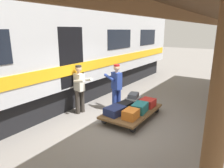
% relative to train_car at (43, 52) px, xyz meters
% --- Properties ---
extents(ground_plane, '(60.00, 60.00, 0.00)m').
position_rel_train_car_xyz_m(ground_plane, '(-3.74, 0.00, -2.06)').
color(ground_plane, slate).
extents(train_car, '(3.02, 17.35, 4.00)m').
position_rel_train_car_xyz_m(train_car, '(0.00, 0.00, 0.00)').
color(train_car, '#B7BABF').
rests_on(train_car, ground_plane).
extents(luggage_cart, '(1.26, 2.19, 0.28)m').
position_rel_train_car_xyz_m(luggage_cart, '(-3.47, -0.69, -1.82)').
color(luggage_cart, brown).
rests_on(luggage_cart, ground_plane).
extents(suitcase_navy_fabric, '(0.55, 0.67, 0.24)m').
position_rel_train_car_xyz_m(suitcase_navy_fabric, '(-3.18, -0.08, -1.66)').
color(suitcase_navy_fabric, navy).
rests_on(suitcase_navy_fabric, luggage_cart).
extents(suitcase_gray_aluminum, '(0.50, 0.61, 0.22)m').
position_rel_train_car_xyz_m(suitcase_gray_aluminum, '(-3.18, -1.29, -1.67)').
color(suitcase_gray_aluminum, '#9EA0A5').
rests_on(suitcase_gray_aluminum, luggage_cart).
extents(suitcase_black_hardshell, '(0.44, 0.54, 0.21)m').
position_rel_train_car_xyz_m(suitcase_black_hardshell, '(-3.18, -0.69, -1.68)').
color(suitcase_black_hardshell, black).
rests_on(suitcase_black_hardshell, luggage_cart).
extents(suitcase_red_plastic, '(0.45, 0.50, 0.26)m').
position_rel_train_car_xyz_m(suitcase_red_plastic, '(-3.75, -1.29, -1.65)').
color(suitcase_red_plastic, '#AD231E').
rests_on(suitcase_red_plastic, luggage_cart).
extents(suitcase_orange_carryall, '(0.40, 0.49, 0.27)m').
position_rel_train_car_xyz_m(suitcase_orange_carryall, '(-3.75, -0.08, -1.65)').
color(suitcase_orange_carryall, '#CC6B23').
rests_on(suitcase_orange_carryall, luggage_cart).
extents(suitcase_teal_softside, '(0.46, 0.65, 0.29)m').
position_rel_train_car_xyz_m(suitcase_teal_softside, '(-3.75, -0.69, -1.64)').
color(suitcase_teal_softside, '#1E666B').
rests_on(suitcase_teal_softside, luggage_cart).
extents(suitcase_slate_roller, '(0.42, 0.54, 0.15)m').
position_rel_train_car_xyz_m(suitcase_slate_roller, '(-3.19, -1.29, -1.48)').
color(suitcase_slate_roller, '#4C515B').
rests_on(suitcase_slate_roller, suitcase_gray_aluminum).
extents(porter_in_overalls, '(0.73, 0.57, 1.70)m').
position_rel_train_car_xyz_m(porter_in_overalls, '(-2.67, -0.95, -1.14)').
color(porter_in_overalls, navy).
rests_on(porter_in_overalls, ground_plane).
extents(porter_by_door, '(0.71, 0.51, 1.70)m').
position_rel_train_car_xyz_m(porter_by_door, '(-1.75, -0.05, -1.14)').
color(porter_by_door, '#332D28').
rests_on(porter_by_door, ground_plane).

